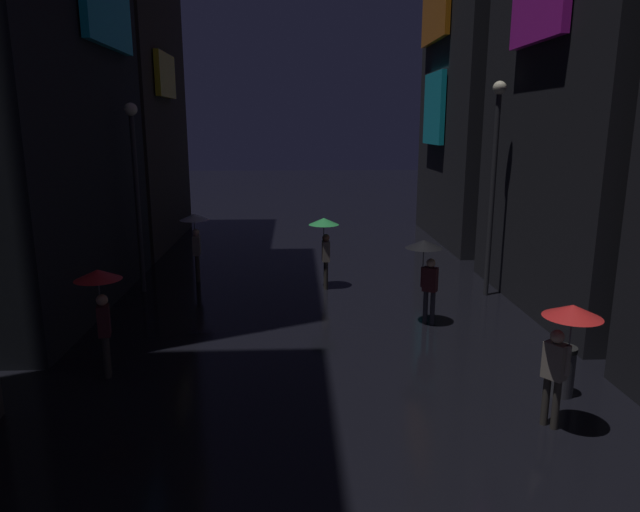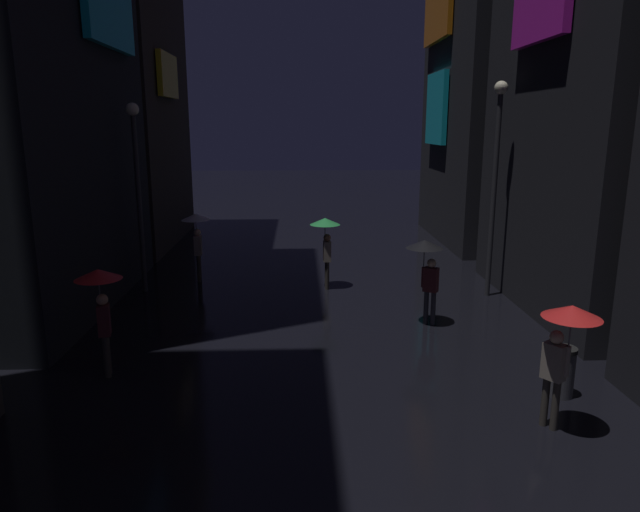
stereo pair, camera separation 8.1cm
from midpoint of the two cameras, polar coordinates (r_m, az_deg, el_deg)
name	(u,v)px [view 1 (the left image)]	position (r m, az deg, el deg)	size (l,w,h in m)	color
building_left_far	(110,13)	(25.09, -20.32, 21.86)	(4.25, 7.65, 18.00)	#2D2826
building_right_far	(495,2)	(25.50, 17.03, 23.14)	(4.25, 7.72, 19.06)	black
pedestrian_near_crossing_clear	(195,228)	(18.17, -12.53, 2.71)	(0.90, 0.90, 2.12)	#38332D
pedestrian_far_right_red	(566,332)	(9.74, 23.20, -6.97)	(0.90, 0.90, 2.12)	#38332D
pedestrian_foreground_right_red	(100,293)	(11.75, -21.32, -3.46)	(0.90, 0.90, 2.12)	#38332D
pedestrian_midstreet_left_black	(426,258)	(13.98, 10.37, -0.23)	(0.90, 0.90, 2.12)	#2D2D38
pedestrian_midstreet_centre_green	(324,233)	(16.92, 0.31, 2.28)	(0.90, 0.90, 2.12)	#38332D
streetlamp_right_far	(494,167)	(16.58, 16.89, 8.55)	(0.36, 0.36, 5.96)	#2D2D33
streetlamp_left_far	(136,176)	(17.10, -18.09, 7.59)	(0.36, 0.36, 5.41)	#2D2D33
trash_bin	(562,371)	(11.40, 22.85, -10.52)	(0.46, 0.46, 0.93)	#3F3F47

